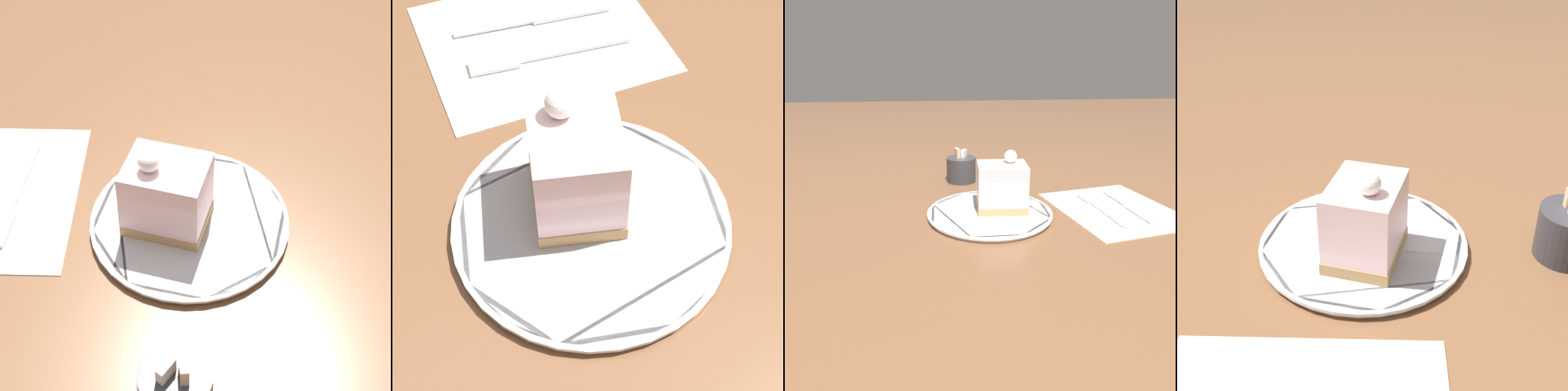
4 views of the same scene
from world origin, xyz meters
TOP-DOWN VIEW (x-y plane):
  - ground_plane at (0.00, 0.00)m, footprint 4.00×4.00m
  - plate at (-0.00, -0.03)m, footprint 0.23×0.23m
  - cake_slice at (0.02, -0.02)m, footprint 0.09×0.08m

SIDE VIEW (x-z plane):
  - ground_plane at x=0.00m, z-range 0.00..0.00m
  - plate at x=0.00m, z-range 0.00..0.01m
  - cake_slice at x=0.02m, z-range 0.00..0.11m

